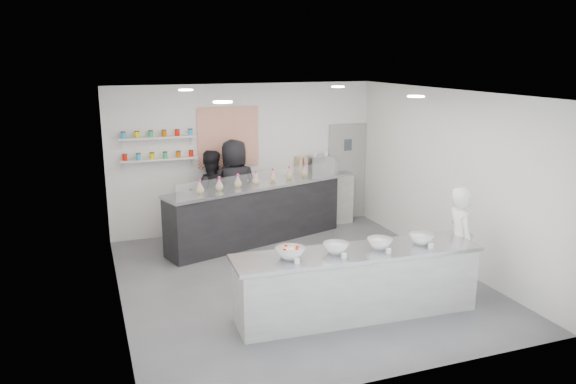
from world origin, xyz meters
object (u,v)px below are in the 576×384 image
object	(u,v)px
back_bar	(256,213)
woman_prep	(460,241)
prep_counter	(357,283)
espresso_ledge	(318,199)
espresso_machine	(320,165)
staff_left	(210,195)
staff_right	(235,189)

from	to	relation	value
back_bar	woman_prep	distance (m)	4.02
prep_counter	espresso_ledge	bearing A→B (deg)	76.69
espresso_machine	staff_left	distance (m)	2.45
espresso_ledge	espresso_machine	size ratio (longest dim) A/B	2.96
woman_prep	staff_left	bearing A→B (deg)	49.40
back_bar	staff_left	bearing A→B (deg)	128.13
staff_left	woman_prep	bearing A→B (deg)	135.33
espresso_ledge	woman_prep	xyz separation A→B (m)	(0.55, -4.09, 0.29)
back_bar	espresso_machine	size ratio (longest dim) A/B	7.46
espresso_machine	espresso_ledge	bearing A→B (deg)	180.00
back_bar	staff_right	world-z (taller)	staff_right
staff_left	staff_right	world-z (taller)	staff_right
espresso_machine	staff_left	xyz separation A→B (m)	(-2.41, -0.18, -0.39)
prep_counter	staff_left	bearing A→B (deg)	108.87
espresso_ledge	staff_right	distance (m)	1.98
espresso_machine	staff_right	world-z (taller)	staff_right
staff_left	espresso_ledge	bearing A→B (deg)	-167.22
prep_counter	woman_prep	world-z (taller)	woman_prep
prep_counter	espresso_ledge	distance (m)	4.39
woman_prep	espresso_ledge	bearing A→B (deg)	20.22
staff_right	espresso_machine	bearing A→B (deg)	-175.20
prep_counter	staff_right	size ratio (longest dim) A/B	1.77
woman_prep	espresso_machine	bearing A→B (deg)	19.77
espresso_ledge	espresso_machine	xyz separation A→B (m)	(0.03, 0.00, 0.73)
espresso_machine	woman_prep	xyz separation A→B (m)	(0.52, -4.09, -0.44)
woman_prep	staff_right	distance (m)	4.55
espresso_ledge	staff_right	bearing A→B (deg)	-171.84
prep_counter	back_bar	world-z (taller)	back_bar
back_bar	espresso_machine	bearing A→B (deg)	6.11
prep_counter	woman_prep	xyz separation A→B (m)	(1.77, 0.13, 0.36)
prep_counter	staff_left	size ratio (longest dim) A/B	1.97
espresso_ledge	staff_right	xyz separation A→B (m)	(-1.91, -0.27, 0.44)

